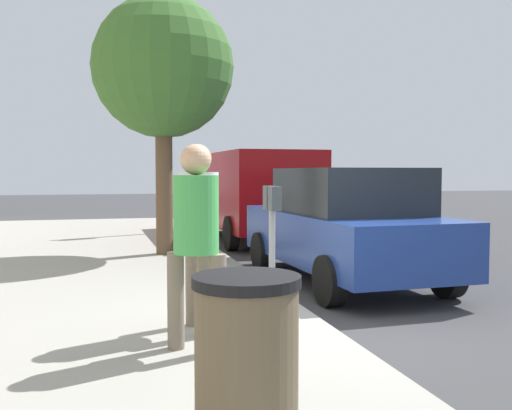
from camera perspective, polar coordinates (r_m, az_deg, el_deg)
name	(u,v)px	position (r m, az deg, el deg)	size (l,w,h in m)	color
ground_plane	(318,330)	(6.39, 6.20, -12.27)	(80.00, 80.00, 0.00)	#38383A
sidewalk_slab	(21,345)	(6.03, -22.26, -12.71)	(28.00, 6.00, 0.15)	gray
parking_meter	(272,223)	(6.21, 1.61, -1.75)	(0.36, 0.12, 1.41)	gray
pedestrian_at_meter	(198,220)	(5.63, -5.75, -1.50)	(0.55, 0.40, 1.83)	#726656
pedestrian_bystander	(196,229)	(5.00, -5.96, -2.38)	(0.39, 0.49, 1.80)	#726656
parked_sedan_near	(345,225)	(8.94, 8.81, -1.99)	(4.47, 2.10, 1.77)	navy
parked_van_far	(253,190)	(14.32, -0.34, 1.47)	(5.24, 2.20, 2.18)	maroon
street_tree	(163,69)	(11.22, -9.20, 13.20)	(2.66, 2.66, 4.86)	brown
traffic_signal	(174,138)	(14.97, -8.18, 6.56)	(0.24, 0.44, 3.60)	black
trash_bin	(247,368)	(3.21, -0.95, -15.84)	(0.59, 0.59, 1.01)	brown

